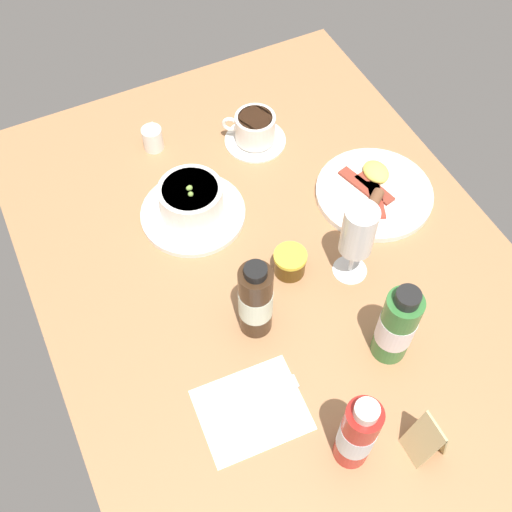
% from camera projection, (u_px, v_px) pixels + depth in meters
% --- Properties ---
extents(ground_plane, '(1.10, 0.84, 0.03)m').
position_uv_depth(ground_plane, '(271.00, 264.00, 1.16)').
color(ground_plane, '#A8754C').
extents(porridge_bowl, '(0.20, 0.20, 0.09)m').
position_uv_depth(porridge_bowl, '(192.00, 203.00, 1.18)').
color(porridge_bowl, white).
rests_on(porridge_bowl, ground_plane).
extents(cutlery_setting, '(0.15, 0.17, 0.01)m').
position_uv_depth(cutlery_setting, '(254.00, 409.00, 0.99)').
color(cutlery_setting, white).
rests_on(cutlery_setting, ground_plane).
extents(coffee_cup, '(0.13, 0.13, 0.07)m').
position_uv_depth(coffee_cup, '(255.00, 130.00, 1.29)').
color(coffee_cup, white).
rests_on(coffee_cup, ground_plane).
extents(creamer_jug, '(0.05, 0.04, 0.06)m').
position_uv_depth(creamer_jug, '(153.00, 138.00, 1.29)').
color(creamer_jug, white).
rests_on(creamer_jug, ground_plane).
extents(wine_glass, '(0.06, 0.06, 0.17)m').
position_uv_depth(wine_glass, '(358.00, 234.00, 1.04)').
color(wine_glass, white).
rests_on(wine_glass, ground_plane).
extents(jam_jar, '(0.06, 0.06, 0.05)m').
position_uv_depth(jam_jar, '(290.00, 263.00, 1.12)').
color(jam_jar, '#4E320B').
rests_on(jam_jar, ground_plane).
extents(sauce_bottle_green, '(0.06, 0.06, 0.18)m').
position_uv_depth(sauce_bottle_green, '(397.00, 326.00, 0.98)').
color(sauce_bottle_green, '#337233').
rests_on(sauce_bottle_green, ground_plane).
extents(sauce_bottle_red, '(0.05, 0.05, 0.18)m').
position_uv_depth(sauce_bottle_red, '(357.00, 434.00, 0.88)').
color(sauce_bottle_red, '#B21E19').
rests_on(sauce_bottle_red, ground_plane).
extents(sauce_bottle_brown, '(0.06, 0.06, 0.18)m').
position_uv_depth(sauce_bottle_brown, '(256.00, 300.00, 1.01)').
color(sauce_bottle_brown, '#382314').
rests_on(sauce_bottle_brown, ground_plane).
extents(breakfast_plate, '(0.23, 0.23, 0.04)m').
position_uv_depth(breakfast_plate, '(374.00, 192.00, 1.23)').
color(breakfast_plate, white).
rests_on(breakfast_plate, ground_plane).
extents(menu_card, '(0.05, 0.05, 0.10)m').
position_uv_depth(menu_card, '(429.00, 437.00, 0.92)').
color(menu_card, tan).
rests_on(menu_card, ground_plane).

